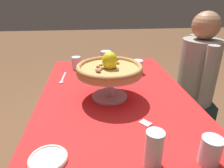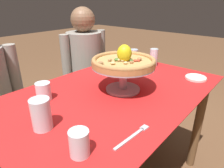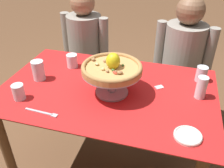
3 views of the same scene
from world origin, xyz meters
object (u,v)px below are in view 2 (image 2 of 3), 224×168
(water_glass_side_left, at_px, (42,116))
(sugar_packet, at_px, (131,72))
(pizza_stand, at_px, (123,74))
(pizza, at_px, (124,61))
(diner_right, at_px, (86,74))
(water_glass_front_left, at_px, (79,144))
(dinner_fork, at_px, (134,135))
(side_plate, at_px, (196,78))
(water_glass_side_right, at_px, (153,59))
(water_glass_back_left, at_px, (44,93))
(water_glass_back_right, at_px, (134,56))

(water_glass_side_left, xyz_separation_m, sugar_packet, (0.76, 0.11, -0.05))
(pizza_stand, xyz_separation_m, sugar_packet, (0.27, 0.13, -0.09))
(pizza, distance_m, diner_right, 0.93)
(water_glass_front_left, distance_m, dinner_fork, 0.22)
(pizza, xyz_separation_m, side_plate, (0.44, -0.26, -0.16))
(water_glass_side_left, xyz_separation_m, water_glass_side_right, (1.00, 0.07, 0.00))
(pizza_stand, distance_m, side_plate, 0.52)
(pizza, height_order, sugar_packet, pizza)
(pizza, height_order, diner_right, diner_right)
(water_glass_front_left, xyz_separation_m, sugar_packet, (0.76, 0.34, -0.04))
(water_glass_side_left, distance_m, water_glass_back_left, 0.26)
(water_glass_back_right, distance_m, diner_right, 0.55)
(pizza, bearing_deg, water_glass_front_left, -157.64)
(pizza_stand, distance_m, water_glass_back_left, 0.43)
(water_glass_back_right, relative_size, side_plate, 0.74)
(water_glass_back_left, bearing_deg, sugar_packet, -9.24)
(pizza_stand, distance_m, water_glass_back_right, 0.59)
(pizza, bearing_deg, diner_right, 62.70)
(water_glass_side_left, bearing_deg, water_glass_back_right, 14.80)
(water_glass_front_left, bearing_deg, pizza, 22.36)
(water_glass_side_left, xyz_separation_m, side_plate, (0.94, -0.28, -0.05))
(pizza, relative_size, dinner_fork, 1.78)
(water_glass_front_left, distance_m, water_glass_back_right, 1.12)
(pizza_stand, relative_size, water_glass_front_left, 3.76)
(pizza, xyz_separation_m, sugar_packet, (0.27, 0.13, -0.17))
(water_glass_front_left, distance_m, water_glass_side_right, 1.04)
(sugar_packet, xyz_separation_m, diner_right, (0.13, 0.63, -0.20))
(water_glass_front_left, bearing_deg, side_plate, -3.15)
(pizza, height_order, water_glass_back_left, pizza)
(water_glass_back_left, distance_m, diner_right, 0.95)
(water_glass_back_right, height_order, dinner_fork, water_glass_back_right)
(dinner_fork, bearing_deg, water_glass_side_right, 25.40)
(pizza, bearing_deg, sugar_packet, 26.53)
(pizza, relative_size, water_glass_side_left, 2.67)
(pizza_stand, bearing_deg, water_glass_back_left, 146.70)
(pizza_stand, distance_m, dinner_fork, 0.42)
(water_glass_front_left, bearing_deg, water_glass_side_right, 16.66)
(water_glass_front_left, distance_m, sugar_packet, 0.83)
(side_plate, xyz_separation_m, dinner_fork, (-0.74, -0.03, -0.01))
(water_glass_back_right, xyz_separation_m, dinner_fork, (-0.81, -0.57, -0.04))
(water_glass_front_left, distance_m, water_glass_side_left, 0.22)
(water_glass_side_right, height_order, water_glass_back_left, water_glass_side_right)
(dinner_fork, height_order, diner_right, diner_right)
(water_glass_back_right, distance_m, sugar_packet, 0.29)
(dinner_fork, distance_m, sugar_packet, 0.70)
(pizza_stand, relative_size, water_glass_side_right, 2.56)
(pizza, bearing_deg, water_glass_back_right, 29.27)
(water_glass_side_left, bearing_deg, pizza_stand, -2.36)
(water_glass_back_right, height_order, sugar_packet, water_glass_back_right)
(pizza_stand, bearing_deg, water_glass_back_right, 29.25)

